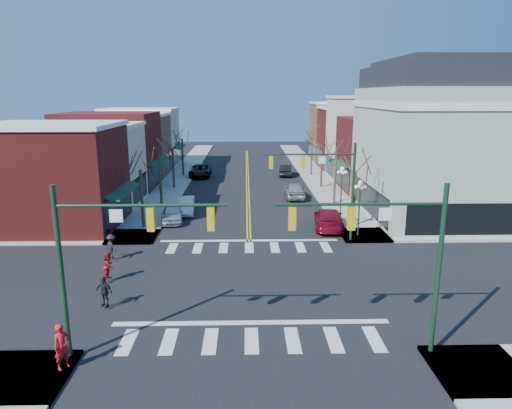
{
  "coord_description": "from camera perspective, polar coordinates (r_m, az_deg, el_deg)",
  "views": [
    {
      "loc": [
        -0.21,
        -24.14,
        10.47
      ],
      "look_at": [
        0.51,
        7.5,
        2.8
      ],
      "focal_mm": 32.0,
      "sensor_mm": 36.0,
      "label": 1
    }
  ],
  "objects": [
    {
      "name": "traffic_mast_far_right",
      "position": [
        32.58,
        8.92,
        3.27
      ],
      "size": [
        6.6,
        0.28,
        7.2
      ],
      "color": "#14331E",
      "rests_on": "ground"
    },
    {
      "name": "bldg_right_tan",
      "position": [
        75.05,
        10.92,
        8.81
      ],
      "size": [
        10.0,
        8.0,
        9.0
      ],
      "primitive_type": "cube",
      "color": "#856749",
      "rests_on": "ground"
    },
    {
      "name": "pedestrian_red_b",
      "position": [
        27.52,
        -17.9,
        -7.31
      ],
      "size": [
        0.64,
        0.81,
        1.6
      ],
      "primitive_type": "imported",
      "rotation": [
        0.0,
        0.0,
        1.52
      ],
      "color": "#AC1215",
      "rests_on": "sidewalk_left"
    },
    {
      "name": "bldg_right_brick_b",
      "position": [
        67.3,
        12.33,
        8.01
      ],
      "size": [
        10.0,
        8.0,
        8.5
      ],
      "primitive_type": "cube",
      "color": "maroon",
      "rests_on": "ground"
    },
    {
      "name": "car_right_near",
      "position": [
        36.93,
        9.07,
        -1.74
      ],
      "size": [
        2.9,
        5.71,
        1.59
      ],
      "primitive_type": "imported",
      "rotation": [
        0.0,
        0.0,
        3.01
      ],
      "color": "maroon",
      "rests_on": "ground"
    },
    {
      "name": "bldg_left_stucco_b",
      "position": [
        69.64,
        -14.11,
        7.96
      ],
      "size": [
        10.0,
        8.0,
        8.2
      ],
      "primitive_type": "cube",
      "color": "beige",
      "rests_on": "ground"
    },
    {
      "name": "pedestrian_dark_b",
      "position": [
        30.91,
        -17.62,
        -5.0
      ],
      "size": [
        1.14,
        1.13,
        1.58
      ],
      "primitive_type": "imported",
      "rotation": [
        0.0,
        0.0,
        2.37
      ],
      "color": "black",
      "rests_on": "sidewalk_left"
    },
    {
      "name": "traffic_mast_near_right",
      "position": [
        18.62,
        16.85,
        -5.01
      ],
      "size": [
        6.6,
        0.28,
        7.2
      ],
      "color": "#14331E",
      "rests_on": "ground"
    },
    {
      "name": "tree_right_c",
      "position": [
        52.48,
        8.19,
        4.65
      ],
      "size": [
        0.24,
        0.24,
        4.83
      ],
      "primitive_type": "cylinder",
      "color": "#382B21",
      "rests_on": "ground"
    },
    {
      "name": "car_left_far",
      "position": [
        59.9,
        -6.99,
        4.21
      ],
      "size": [
        2.71,
        5.71,
        1.57
      ],
      "primitive_type": "imported",
      "rotation": [
        0.0,
        0.0,
        0.02
      ],
      "color": "black",
      "rests_on": "ground"
    },
    {
      "name": "bldg_right_stucco",
      "position": [
        60.0,
        14.03,
        7.99
      ],
      "size": [
        10.0,
        7.0,
        10.0
      ],
      "primitive_type": "cube",
      "color": "beige",
      "rests_on": "ground"
    },
    {
      "name": "car_left_near",
      "position": [
        38.96,
        -10.4,
        -1.09
      ],
      "size": [
        2.16,
        4.44,
        1.46
      ],
      "primitive_type": "imported",
      "rotation": [
        0.0,
        0.0,
        0.1
      ],
      "color": "silver",
      "rests_on": "ground"
    },
    {
      "name": "lamppost_corner",
      "position": [
        34.54,
        12.83,
        0.72
      ],
      "size": [
        0.36,
        0.36,
        4.33
      ],
      "color": "#14331E",
      "rests_on": "ground"
    },
    {
      "name": "tree_left_a",
      "position": [
        36.98,
        -14.06,
        0.57
      ],
      "size": [
        0.24,
        0.24,
        4.76
      ],
      "primitive_type": "cylinder",
      "color": "#382B21",
      "rests_on": "ground"
    },
    {
      "name": "car_right_mid",
      "position": [
        47.26,
        4.82,
        1.79
      ],
      "size": [
        1.99,
        4.85,
        1.65
      ],
      "primitive_type": "imported",
      "rotation": [
        0.0,
        0.0,
        3.13
      ],
      "color": "#BBBCC0",
      "rests_on": "ground"
    },
    {
      "name": "traffic_mast_near_left",
      "position": [
        18.49,
        -18.07,
        -5.23
      ],
      "size": [
        6.6,
        0.28,
        7.2
      ],
      "color": "#14331E",
      "rests_on": "ground"
    },
    {
      "name": "ground",
      "position": [
        26.32,
        -0.74,
        -9.82
      ],
      "size": [
        160.0,
        160.0,
        0.0
      ],
      "primitive_type": "plane",
      "color": "black",
      "rests_on": "ground"
    },
    {
      "name": "tree_right_a",
      "position": [
        37.09,
        12.16,
        0.6
      ],
      "size": [
        0.24,
        0.24,
        4.62
      ],
      "primitive_type": "cylinder",
      "color": "#382B21",
      "rests_on": "ground"
    },
    {
      "name": "car_left_mid",
      "position": [
        41.52,
        -8.83,
        -0.12
      ],
      "size": [
        1.89,
        4.52,
        1.45
      ],
      "primitive_type": "imported",
      "rotation": [
        0.0,
        0.0,
        0.08
      ],
      "color": "white",
      "rests_on": "ground"
    },
    {
      "name": "pedestrian_dark_a",
      "position": [
        24.28,
        -18.46,
        -10.24
      ],
      "size": [
        1.0,
        0.7,
        1.57
      ],
      "primitive_type": "imported",
      "rotation": [
        0.0,
        0.0,
        -0.39
      ],
      "color": "black",
      "rests_on": "sidewalk_left"
    },
    {
      "name": "bldg_right_brick_a",
      "position": [
        52.71,
        16.15,
        6.03
      ],
      "size": [
        10.0,
        8.5,
        8.0
      ],
      "primitive_type": "cube",
      "color": "maroon",
      "rests_on": "ground"
    },
    {
      "name": "tree_right_d",
      "position": [
        60.3,
        6.96,
        5.91
      ],
      "size": [
        0.24,
        0.24,
        4.97
      ],
      "primitive_type": "cylinder",
      "color": "#382B21",
      "rests_on": "ground"
    },
    {
      "name": "lamppost_midblock",
      "position": [
        40.73,
        10.65,
        2.76
      ],
      "size": [
        0.36,
        0.36,
        4.33
      ],
      "color": "#14331E",
      "rests_on": "ground"
    },
    {
      "name": "pedestrian_red_a",
      "position": [
        19.75,
        -23.09,
        -16.0
      ],
      "size": [
        0.75,
        0.79,
        1.83
      ],
      "primitive_type": "imported",
      "rotation": [
        0.0,
        0.0,
        0.92
      ],
      "color": "red",
      "rests_on": "sidewalk_left"
    },
    {
      "name": "tree_left_c",
      "position": [
        52.44,
        -10.3,
        4.41
      ],
      "size": [
        0.24,
        0.24,
        4.55
      ],
      "primitive_type": "cylinder",
      "color": "#382B21",
      "rests_on": "ground"
    },
    {
      "name": "tree_right_b",
      "position": [
        44.69,
        9.85,
        3.26
      ],
      "size": [
        0.24,
        0.24,
        5.18
      ],
      "primitive_type": "cylinder",
      "color": "#382B21",
      "rests_on": "ground"
    },
    {
      "name": "tree_left_b",
      "position": [
        44.63,
        -11.87,
        3.06
      ],
      "size": [
        0.24,
        0.24,
        5.04
      ],
      "primitive_type": "cylinder",
      "color": "#382B21",
      "rests_on": "ground"
    },
    {
      "name": "bldg_left_stucco_a",
      "position": [
        46.73,
        -20.45,
        4.49
      ],
      "size": [
        10.0,
        7.0,
        7.5
      ],
      "primitive_type": "cube",
      "color": "beige",
      "rests_on": "ground"
    },
    {
      "name": "bldg_left_brick_b",
      "position": [
        54.22,
        -17.78,
        6.39
      ],
      "size": [
        10.0,
        9.0,
        8.5
      ],
      "primitive_type": "cube",
      "color": "maroon",
      "rests_on": "ground"
    },
    {
      "name": "bldg_left_tan",
      "position": [
        62.16,
        -15.65,
        7.05
      ],
      "size": [
        10.0,
        7.5,
        7.8
      ],
      "primitive_type": "cube",
      "color": "#856749",
      "rests_on": "ground"
    },
    {
      "name": "tree_left_d",
      "position": [
        60.24,
        -9.15,
        5.8
      ],
      "size": [
        0.24,
        0.24,
        4.9
      ],
      "primitive_type": "cylinder",
      "color": "#382B21",
      "rests_on": "ground"
    },
    {
      "name": "car_right_far",
      "position": [
        60.34,
        3.78,
        4.32
      ],
      "size": [
        2.12,
        4.7,
        1.5
      ],
      "primitive_type": "imported",
      "rotation": [
        0.0,
        0.0,
        3.02
      ],
      "color": "black",
      "rests_on": "ground"
    },
    {
      "name": "victorian_corner",
      "position": [
        42.27,
        22.19,
        7.45
      ],
      "size": [
        12.25,
        14.25,
        13.3
      ],
      "color": "#A4B39B",
      "rests_on": "ground"
    },
    {
      "name": "sidewalk_right",
      "position": [
        46.23,
        9.91,
        0.42
      ],
      "size": [
        3.5,
        70.0,
        0.15
      ],
      "primitive_type": "cube",
      "color": "#9E9B93",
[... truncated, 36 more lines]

